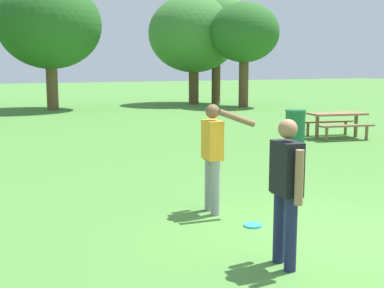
# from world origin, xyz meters

# --- Properties ---
(ground_plane) EXTENTS (120.00, 120.00, 0.00)m
(ground_plane) POSITION_xyz_m (0.00, 0.00, 0.00)
(ground_plane) COLOR #4C8438
(person_thrower) EXTENTS (0.26, 0.61, 1.64)m
(person_thrower) POSITION_xyz_m (-1.09, -0.43, 0.94)
(person_thrower) COLOR #1E234C
(person_thrower) RESTS_ON ground
(person_catcher) EXTENTS (0.66, 0.67, 1.64)m
(person_catcher) POSITION_xyz_m (-0.81, 1.74, 0.96)
(person_catcher) COLOR gray
(person_catcher) RESTS_ON ground
(frisbee) EXTENTS (0.25, 0.25, 0.03)m
(frisbee) POSITION_xyz_m (-0.63, 0.91, 0.01)
(frisbee) COLOR #2D9EDB
(frisbee) RESTS_ON ground
(picnic_table_near) EXTENTS (1.95, 1.73, 0.77)m
(picnic_table_near) POSITION_xyz_m (6.36, 7.04, 0.56)
(picnic_table_near) COLOR olive
(picnic_table_near) RESTS_ON ground
(trash_can_beside_table) EXTENTS (0.59, 0.59, 0.96)m
(trash_can_beside_table) POSITION_xyz_m (4.59, 6.78, 0.48)
(trash_can_beside_table) COLOR #1E663D
(trash_can_beside_table) RESTS_ON ground
(tree_far_right) EXTENTS (5.03, 5.03, 6.29)m
(tree_far_right) POSITION_xyz_m (0.51, 20.90, 4.13)
(tree_far_right) COLOR brown
(tree_far_right) RESTS_ON ground
(tree_slender_mid) EXTENTS (5.09, 5.09, 6.12)m
(tree_slender_mid) POSITION_xyz_m (8.50, 21.22, 3.94)
(tree_slender_mid) COLOR brown
(tree_slender_mid) RESTS_ON ground
(tree_back_left) EXTENTS (3.61, 3.61, 6.17)m
(tree_back_left) POSITION_xyz_m (9.78, 20.92, 4.58)
(tree_back_left) COLOR brown
(tree_back_left) RESTS_ON ground
(tree_back_right) EXTENTS (3.65, 3.65, 5.45)m
(tree_back_right) POSITION_xyz_m (9.96, 18.20, 3.85)
(tree_back_right) COLOR brown
(tree_back_right) RESTS_ON ground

